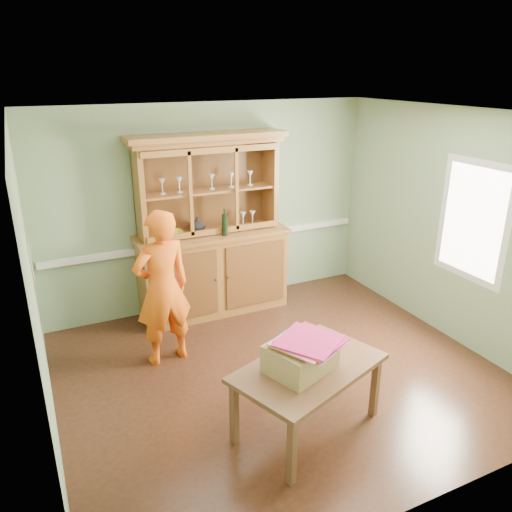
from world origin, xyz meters
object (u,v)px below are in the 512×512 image
china_hutch (212,252)px  person (162,288)px  dining_table (309,373)px  cardboard_box (300,357)px

china_hutch → person: china_hutch is taller
dining_table → cardboard_box: 0.23m
dining_table → china_hutch: bearing=68.0°
china_hutch → cardboard_box: size_ratio=4.33×
china_hutch → person: (-0.92, -0.95, 0.05)m
china_hutch → dining_table: size_ratio=1.55×
dining_table → person: person is taller
dining_table → person: size_ratio=0.87×
china_hutch → cardboard_box: 2.65m
cardboard_box → person: (-0.73, 1.69, 0.08)m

